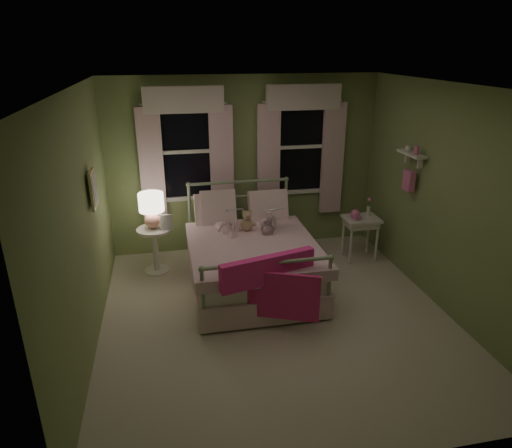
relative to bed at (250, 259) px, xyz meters
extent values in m
plane|color=beige|center=(0.16, -0.81, -0.38)|extent=(4.20, 4.20, 0.00)
plane|color=white|center=(0.16, -0.81, 2.22)|extent=(4.20, 4.20, 0.00)
plane|color=#83995C|center=(0.16, 1.29, 0.92)|extent=(4.00, 0.00, 4.00)
plane|color=#83995C|center=(0.16, -2.91, 0.92)|extent=(4.00, 0.00, 4.00)
plane|color=#83995C|center=(-1.84, -0.81, 0.92)|extent=(0.00, 4.20, 4.20)
plane|color=#83995C|center=(2.16, -0.81, 0.92)|extent=(0.00, 4.20, 4.20)
cube|color=white|center=(0.01, -0.02, 0.04)|extent=(1.44, 1.94, 0.26)
cube|color=white|center=(0.01, -0.02, -0.20)|extent=(1.54, 2.02, 0.30)
cube|color=white|center=(0.01, -0.17, 0.22)|extent=(1.58, 1.75, 0.14)
cylinder|color=#9EB793|center=(-0.68, -0.02, -0.08)|extent=(0.04, 1.90, 0.04)
cylinder|color=#9EB793|center=(0.70, -0.02, -0.08)|extent=(0.04, 1.90, 0.04)
cylinder|color=#9EB793|center=(-0.70, 0.95, 0.20)|extent=(0.04, 0.04, 1.15)
cylinder|color=#9EB793|center=(0.72, 0.95, 0.20)|extent=(0.04, 0.04, 1.15)
sphere|color=#9EB793|center=(-0.70, 0.95, 0.77)|extent=(0.07, 0.07, 0.07)
sphere|color=#9EB793|center=(0.72, 0.95, 0.77)|extent=(0.07, 0.07, 0.07)
cylinder|color=#9EB793|center=(0.01, 0.95, 0.77)|extent=(1.42, 0.04, 0.04)
cylinder|color=#9EB793|center=(0.01, 0.95, 0.55)|extent=(1.38, 0.03, 0.03)
cylinder|color=#9EB793|center=(-0.70, -0.99, 0.02)|extent=(0.04, 0.04, 0.80)
cylinder|color=#9EB793|center=(0.72, -0.99, 0.02)|extent=(0.04, 0.04, 0.80)
sphere|color=#9EB793|center=(-0.70, -0.99, 0.42)|extent=(0.07, 0.07, 0.07)
sphere|color=#9EB793|center=(0.72, -0.99, 0.42)|extent=(0.07, 0.07, 0.07)
cylinder|color=#9EB793|center=(0.01, -0.99, 0.42)|extent=(1.42, 0.04, 0.04)
cube|color=white|center=(-0.37, 0.68, 0.42)|extent=(0.55, 0.32, 0.57)
cube|color=white|center=(0.39, 0.68, 0.42)|extent=(0.55, 0.32, 0.57)
cube|color=white|center=(-0.32, 0.68, 0.50)|extent=(0.48, 0.30, 0.51)
cube|color=#F63093|center=(0.01, -0.99, 0.34)|extent=(1.09, 0.37, 0.32)
cube|color=#D82A74|center=(0.01, -1.06, 0.07)|extent=(1.04, 0.45, 0.55)
imported|color=#F7D1DD|center=(-0.27, 0.43, 0.59)|extent=(0.32, 0.23, 0.80)
imported|color=#F7D1DD|center=(0.29, 0.43, 0.58)|extent=(0.42, 0.35, 0.78)
imported|color=beige|center=(-0.27, 0.18, 0.59)|extent=(0.20, 0.13, 0.26)
imported|color=beige|center=(0.29, 0.18, 0.54)|extent=(0.22, 0.17, 0.26)
sphere|color=tan|center=(0.01, 0.28, 0.37)|extent=(0.16, 0.16, 0.16)
sphere|color=tan|center=(0.01, 0.26, 0.51)|extent=(0.12, 0.12, 0.12)
sphere|color=tan|center=(-0.04, 0.26, 0.57)|extent=(0.05, 0.05, 0.05)
sphere|color=tan|center=(0.05, 0.26, 0.57)|extent=(0.05, 0.05, 0.05)
sphere|color=tan|center=(-0.07, 0.25, 0.39)|extent=(0.06, 0.06, 0.06)
sphere|color=tan|center=(0.09, 0.25, 0.39)|extent=(0.06, 0.06, 0.06)
sphere|color=#8C6B51|center=(0.01, 0.21, 0.51)|extent=(0.04, 0.04, 0.04)
cylinder|color=white|center=(-1.22, 0.64, 0.25)|extent=(0.46, 0.46, 0.04)
cylinder|color=white|center=(-1.22, 0.64, -0.06)|extent=(0.08, 0.08, 0.60)
cylinder|color=white|center=(-1.22, 0.64, -0.36)|extent=(0.34, 0.34, 0.03)
sphere|color=#EEA38D|center=(-1.22, 0.64, 0.39)|extent=(0.22, 0.22, 0.22)
cylinder|color=pink|center=(-1.22, 0.64, 0.51)|extent=(0.03, 0.03, 0.13)
cylinder|color=#FFEAC6|center=(-1.22, 0.64, 0.65)|extent=(0.33, 0.33, 0.25)
imported|color=beige|center=(-1.12, 0.56, 0.28)|extent=(0.20, 0.25, 0.02)
cube|color=white|center=(1.73, 0.48, 0.25)|extent=(0.50, 0.40, 0.04)
cube|color=white|center=(1.73, 0.48, 0.18)|extent=(0.44, 0.34, 0.08)
cylinder|color=white|center=(1.53, 0.33, -0.07)|extent=(0.04, 0.04, 0.60)
cylinder|color=white|center=(1.93, 0.33, -0.07)|extent=(0.04, 0.04, 0.60)
cylinder|color=white|center=(1.53, 0.63, -0.07)|extent=(0.04, 0.04, 0.60)
cylinder|color=white|center=(1.93, 0.63, -0.07)|extent=(0.04, 0.04, 0.60)
sphere|color=pink|center=(1.63, 0.48, 0.33)|extent=(0.14, 0.14, 0.14)
cube|color=pink|center=(1.63, 0.39, 0.31)|extent=(0.11, 0.07, 0.04)
cylinder|color=white|center=(1.85, 0.53, 0.34)|extent=(0.05, 0.05, 0.14)
cylinder|color=#4C7F3F|center=(1.85, 0.53, 0.45)|extent=(0.01, 0.01, 0.12)
sphere|color=pink|center=(1.85, 0.53, 0.52)|extent=(0.06, 0.06, 0.06)
cube|color=black|center=(-0.69, 1.28, 1.17)|extent=(0.76, 0.02, 1.35)
cube|color=white|center=(-0.69, 1.26, 1.87)|extent=(0.84, 0.05, 0.06)
cube|color=white|center=(-0.69, 1.26, 0.47)|extent=(0.84, 0.05, 0.06)
cube|color=white|center=(-1.09, 1.26, 1.17)|extent=(0.06, 0.05, 1.40)
cube|color=white|center=(-0.29, 1.26, 1.17)|extent=(0.06, 0.05, 1.40)
cube|color=white|center=(-0.69, 1.26, 1.17)|extent=(0.76, 0.04, 0.05)
cube|color=white|center=(-1.19, 1.21, 0.97)|extent=(0.34, 0.06, 1.70)
cube|color=silver|center=(-0.19, 1.21, 0.97)|extent=(0.34, 0.06, 1.70)
cube|color=white|center=(-0.69, 1.19, 1.90)|extent=(1.10, 0.08, 0.36)
cylinder|color=white|center=(-0.69, 1.23, 1.84)|extent=(1.20, 0.03, 0.03)
cube|color=black|center=(1.01, 1.28, 1.17)|extent=(0.76, 0.02, 1.35)
cube|color=white|center=(1.01, 1.26, 1.87)|extent=(0.84, 0.05, 0.06)
cube|color=white|center=(1.01, 1.26, 0.47)|extent=(0.84, 0.05, 0.06)
cube|color=white|center=(0.61, 1.26, 1.17)|extent=(0.06, 0.05, 1.40)
cube|color=white|center=(1.41, 1.26, 1.17)|extent=(0.06, 0.05, 1.40)
cube|color=white|center=(1.01, 1.26, 1.17)|extent=(0.76, 0.04, 0.05)
cube|color=white|center=(0.51, 1.21, 0.97)|extent=(0.34, 0.06, 1.70)
cube|color=white|center=(1.51, 1.21, 0.97)|extent=(0.34, 0.06, 1.70)
cube|color=white|center=(1.01, 1.19, 1.90)|extent=(1.10, 0.08, 0.36)
cylinder|color=white|center=(1.01, 1.23, 1.84)|extent=(1.20, 0.03, 0.03)
cube|color=white|center=(2.05, -0.11, 1.32)|extent=(0.15, 0.50, 0.03)
cube|color=white|center=(2.09, -0.26, 1.24)|extent=(0.06, 0.03, 0.14)
cube|color=white|center=(2.09, 0.04, 1.24)|extent=(0.06, 0.03, 0.14)
cylinder|color=pink|center=(2.05, -0.21, 1.39)|extent=(0.06, 0.06, 0.10)
sphere|color=white|center=(2.05, -0.01, 1.37)|extent=(0.08, 0.08, 0.08)
cube|color=pink|center=(2.06, -0.11, 0.97)|extent=(0.08, 0.18, 0.26)
cube|color=beige|center=(-1.79, -0.21, 1.12)|extent=(0.03, 0.32, 0.42)
cube|color=silver|center=(-1.78, -0.21, 1.12)|extent=(0.01, 0.25, 0.34)
camera|label=1|loc=(-0.98, -5.26, 2.60)|focal=32.00mm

